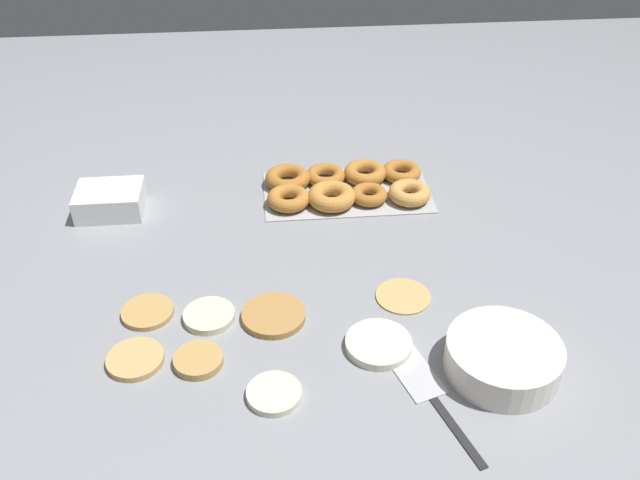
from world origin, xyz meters
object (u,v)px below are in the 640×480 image
at_px(donut_tray, 344,186).
at_px(batter_bowl, 503,358).
at_px(pancake_4, 378,344).
at_px(pancake_6, 135,359).
at_px(spatula, 424,385).
at_px(container_stack, 110,200).
at_px(pancake_3, 198,360).
at_px(pancake_0, 274,394).
at_px(pancake_1, 403,295).
at_px(pancake_5, 274,315).
at_px(pancake_7, 148,312).
at_px(pancake_2, 209,316).

relative_size(donut_tray, batter_bowl, 2.02).
distance_m(pancake_4, pancake_6, 0.41).
bearing_deg(pancake_4, spatula, 122.39).
xyz_separation_m(container_stack, spatula, (-0.58, 0.57, -0.03)).
xyz_separation_m(pancake_3, pancake_4, (-0.31, -0.01, 0.00)).
bearing_deg(spatula, donut_tray, -12.54).
distance_m(pancake_0, pancake_3, 0.15).
xyz_separation_m(pancake_3, container_stack, (0.22, -0.49, 0.02)).
bearing_deg(donut_tray, pancake_1, 99.84).
distance_m(pancake_5, pancake_7, 0.23).
bearing_deg(donut_tray, pancake_3, 58.91).
bearing_deg(pancake_6, donut_tray, -129.76).
bearing_deg(container_stack, pancake_3, 114.01).
height_order(pancake_4, pancake_7, pancake_4).
distance_m(pancake_0, pancake_2, 0.22).
height_order(donut_tray, spatula, donut_tray).
distance_m(pancake_2, pancake_4, 0.31).
bearing_deg(pancake_4, batter_bowl, 159.94).
relative_size(pancake_6, pancake_7, 1.02).
relative_size(pancake_1, pancake_5, 0.89).
xyz_separation_m(pancake_3, batter_bowl, (-0.50, 0.06, 0.02)).
relative_size(pancake_4, pancake_7, 1.22).
relative_size(pancake_0, spatula, 0.35).
bearing_deg(pancake_2, pancake_6, 38.80).
bearing_deg(spatula, pancake_4, 14.44).
bearing_deg(pancake_3, batter_bowl, 172.94).
bearing_deg(container_stack, pancake_7, 108.40).
bearing_deg(pancake_2, container_stack, -58.56).
distance_m(pancake_0, donut_tray, 0.62).
relative_size(donut_tray, spatula, 1.50).
relative_size(pancake_3, batter_bowl, 0.44).
bearing_deg(pancake_7, spatula, 154.99).
relative_size(pancake_3, pancake_7, 0.88).
bearing_deg(pancake_5, batter_bowl, 156.38).
xyz_separation_m(pancake_2, donut_tray, (-0.30, -0.40, 0.01)).
distance_m(pancake_1, pancake_6, 0.50).
xyz_separation_m(pancake_1, donut_tray, (0.07, -0.38, 0.01)).
bearing_deg(batter_bowl, pancake_5, -23.62).
relative_size(pancake_4, batter_bowl, 0.61).
distance_m(pancake_1, spatula, 0.22).
xyz_separation_m(pancake_0, donut_tray, (-0.19, -0.60, 0.01)).
height_order(pancake_5, spatula, pancake_5).
xyz_separation_m(pancake_1, pancake_3, (0.37, 0.14, 0.00)).
height_order(pancake_2, container_stack, container_stack).
xyz_separation_m(pancake_1, pancake_5, (0.24, 0.04, 0.00)).
relative_size(pancake_1, pancake_6, 1.08).
height_order(pancake_0, pancake_3, pancake_3).
bearing_deg(donut_tray, container_stack, 2.93).
relative_size(pancake_6, batter_bowl, 0.51).
relative_size(pancake_5, batter_bowl, 0.61).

